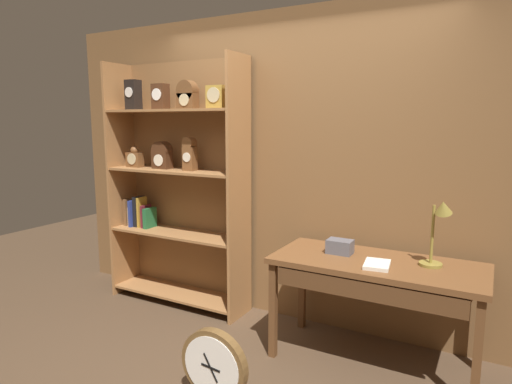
% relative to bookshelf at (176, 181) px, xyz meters
% --- Properties ---
extents(back_wood_panel, '(4.80, 0.05, 2.60)m').
position_rel_bookshelf_xyz_m(back_wood_panel, '(1.11, 0.20, 0.14)').
color(back_wood_panel, brown).
rests_on(back_wood_panel, ground).
extents(bookshelf, '(1.37, 0.38, 2.24)m').
position_rel_bookshelf_xyz_m(bookshelf, '(0.00, 0.00, 0.00)').
color(bookshelf, '#9E6B3D').
rests_on(bookshelf, ground).
extents(workbench, '(1.42, 0.64, 0.75)m').
position_rel_bookshelf_xyz_m(workbench, '(1.92, -0.25, -0.49)').
color(workbench, brown).
rests_on(workbench, ground).
extents(desk_lamp, '(0.19, 0.19, 0.47)m').
position_rel_bookshelf_xyz_m(desk_lamp, '(2.29, -0.18, -0.13)').
color(desk_lamp, olive).
rests_on(desk_lamp, workbench).
extents(toolbox_small, '(0.18, 0.12, 0.10)m').
position_rel_bookshelf_xyz_m(toolbox_small, '(1.64, -0.18, -0.36)').
color(toolbox_small, '#595960').
rests_on(toolbox_small, workbench).
extents(open_repair_manual, '(0.19, 0.24, 0.02)m').
position_rel_bookshelf_xyz_m(open_repair_manual, '(1.95, -0.34, -0.39)').
color(open_repair_manual, silver).
rests_on(open_repair_manual, workbench).
extents(round_clock_large, '(0.44, 0.11, 0.48)m').
position_rel_bookshelf_xyz_m(round_clock_large, '(1.20, -1.16, -0.91)').
color(round_clock_large, brown).
rests_on(round_clock_large, ground).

